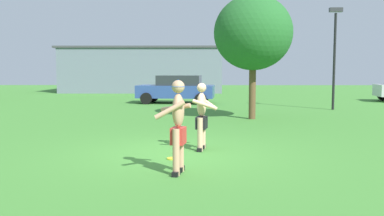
% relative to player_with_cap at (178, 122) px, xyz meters
% --- Properties ---
extents(ground_plane, '(80.00, 80.00, 0.00)m').
position_rel_player_with_cap_xyz_m(ground_plane, '(-0.12, 1.94, -0.98)').
color(ground_plane, '#428433').
extents(player_with_cap, '(0.67, 0.69, 1.76)m').
position_rel_player_with_cap_xyz_m(player_with_cap, '(0.00, 0.00, 0.00)').
color(player_with_cap, black).
rests_on(player_with_cap, ground_plane).
extents(player_in_black, '(0.63, 0.65, 1.62)m').
position_rel_player_with_cap_xyz_m(player_in_black, '(0.47, 2.31, -0.12)').
color(player_in_black, black).
rests_on(player_in_black, ground_plane).
extents(frisbee, '(0.26, 0.26, 0.03)m').
position_rel_player_with_cap_xyz_m(frisbee, '(-0.17, 1.25, -0.96)').
color(frisbee, yellow).
rests_on(frisbee, ground_plane).
extents(car_blue_near_post, '(4.47, 2.39, 1.58)m').
position_rel_player_with_cap_xyz_m(car_blue_near_post, '(-0.78, 15.97, -0.15)').
color(car_blue_near_post, '#2D478C').
rests_on(car_blue_near_post, ground_plane).
extents(lamp_post, '(0.60, 0.24, 4.80)m').
position_rel_player_with_cap_xyz_m(lamp_post, '(6.87, 12.29, 2.04)').
color(lamp_post, black).
rests_on(lamp_post, ground_plane).
extents(outbuilding_behind_lot, '(13.48, 5.59, 3.73)m').
position_rel_player_with_cap_xyz_m(outbuilding_behind_lot, '(-4.15, 27.72, 0.90)').
color(outbuilding_behind_lot, slate).
rests_on(outbuilding_behind_lot, ground_plane).
extents(tree_behind_players, '(3.01, 3.01, 4.77)m').
position_rel_player_with_cap_xyz_m(tree_behind_players, '(2.51, 8.56, 2.34)').
color(tree_behind_players, brown).
rests_on(tree_behind_players, ground_plane).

